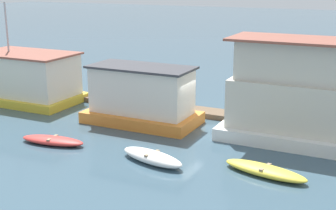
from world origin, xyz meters
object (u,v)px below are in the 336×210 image
houseboat_orange (142,97)px  houseboat_white (298,96)px  houseboat_yellow (28,78)px  dinghy_white (152,157)px  dinghy_red (53,140)px  dinghy_yellow (265,170)px

houseboat_orange → houseboat_white: bearing=5.6°
houseboat_yellow → houseboat_orange: (8.93, -0.85, -0.06)m
houseboat_yellow → dinghy_white: houseboat_yellow is taller
houseboat_orange → dinghy_red: bearing=-114.2°
houseboat_yellow → dinghy_white: size_ratio=1.97×
houseboat_orange → dinghy_yellow: 9.10m
houseboat_orange → dinghy_red: 5.59m
houseboat_orange → dinghy_red: houseboat_orange is taller
dinghy_yellow → dinghy_white: bearing=-170.1°
houseboat_white → houseboat_yellow: bearing=179.9°
houseboat_orange → dinghy_red: size_ratio=1.84×
dinghy_yellow → houseboat_orange: bearing=153.1°
houseboat_orange → dinghy_yellow: size_ratio=1.68×
dinghy_white → dinghy_yellow: dinghy_white is taller
houseboat_orange → dinghy_white: bearing=-56.7°
houseboat_yellow → dinghy_red: size_ratio=1.98×
dinghy_red → dinghy_yellow: size_ratio=0.91×
dinghy_red → houseboat_orange: bearing=65.8°
houseboat_yellow → dinghy_yellow: (16.96, -4.93, -1.34)m
dinghy_white → houseboat_yellow: bearing=154.6°
houseboat_orange → dinghy_white: size_ratio=1.83×
houseboat_yellow → dinghy_red: (6.70, -5.81, -1.36)m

